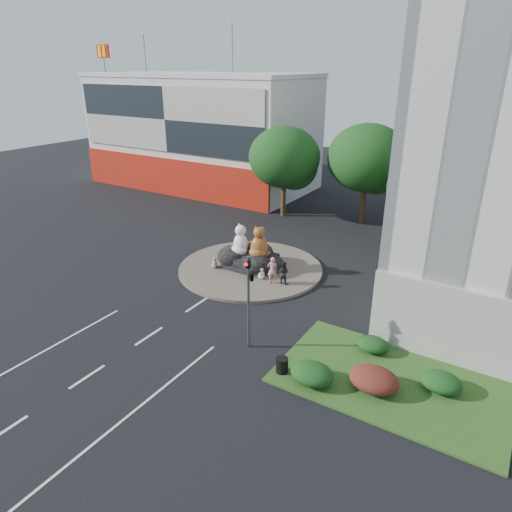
{
  "coord_description": "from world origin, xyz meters",
  "views": [
    {
      "loc": [
        15.69,
        -14.47,
        13.32
      ],
      "look_at": [
        1.54,
        8.26,
        2.0
      ],
      "focal_mm": 32.0,
      "sensor_mm": 36.0,
      "label": 1
    }
  ],
  "objects": [
    {
      "name": "hedge_near_green",
      "position": [
        9.0,
        1.0,
        0.57
      ],
      "size": [
        2.0,
        1.6,
        0.9
      ],
      "primitive_type": "ellipsoid",
      "color": "#113812",
      "rests_on": "grass_verge"
    },
    {
      "name": "pedestrian_pink",
      "position": [
        2.53,
        8.67,
        1.09
      ],
      "size": [
        0.77,
        0.65,
        1.79
      ],
      "primitive_type": "imported",
      "rotation": [
        0.0,
        0.0,
        3.55
      ],
      "color": "tan",
      "rests_on": "roundabout_island"
    },
    {
      "name": "cat_tabby",
      "position": [
        0.72,
        9.99,
        2.25
      ],
      "size": [
        1.7,
        1.59,
        2.3
      ],
      "primitive_type": null,
      "rotation": [
        0.0,
        0.0,
        0.34
      ],
      "color": "#C56A29",
      "rests_on": "rock_plinth"
    },
    {
      "name": "hedge_mid_green",
      "position": [
        14.0,
        3.5,
        0.53
      ],
      "size": [
        1.8,
        1.44,
        0.81
      ],
      "primitive_type": "ellipsoid",
      "color": "#113812",
      "rests_on": "grass_verge"
    },
    {
      "name": "litter_bin",
      "position": [
        7.5,
        0.95,
        0.48
      ],
      "size": [
        0.71,
        0.71,
        0.73
      ],
      "primitive_type": "cylinder",
      "rotation": [
        0.0,
        0.0,
        0.29
      ],
      "color": "black",
      "rests_on": "grass_verge"
    },
    {
      "name": "shophouse_block",
      "position": [
        -18.0,
        27.91,
        6.18
      ],
      "size": [
        25.2,
        12.3,
        17.4
      ],
      "color": "silver",
      "rests_on": "ground"
    },
    {
      "name": "tree_left",
      "position": [
        -3.93,
        22.06,
        5.25
      ],
      "size": [
        6.46,
        6.46,
        8.27
      ],
      "color": "#382314",
      "rests_on": "ground"
    },
    {
      "name": "street_lamp",
      "position": [
        12.82,
        8.0,
        4.55
      ],
      "size": [
        2.34,
        0.22,
        8.06
      ],
      "color": "#595B60",
      "rests_on": "ground"
    },
    {
      "name": "roundabout_island",
      "position": [
        0.0,
        10.0,
        0.1
      ],
      "size": [
        10.0,
        10.0,
        0.2
      ],
      "primitive_type": "cylinder",
      "color": "brown",
      "rests_on": "ground"
    },
    {
      "name": "hedge_back_green",
      "position": [
        10.5,
        4.8,
        0.48
      ],
      "size": [
        1.6,
        1.28,
        0.72
      ],
      "primitive_type": "ellipsoid",
      "color": "#113812",
      "rests_on": "grass_verge"
    },
    {
      "name": "traffic_light",
      "position": [
        5.1,
        2.0,
        3.62
      ],
      "size": [
        0.44,
        1.24,
        5.0
      ],
      "color": "#595B60",
      "rests_on": "ground"
    },
    {
      "name": "cat_white",
      "position": [
        -0.67,
        9.81,
        2.22
      ],
      "size": [
        1.74,
        1.67,
        2.23
      ],
      "primitive_type": null,
      "rotation": [
        0.0,
        0.0,
        -0.52
      ],
      "color": "silver",
      "rests_on": "rock_plinth"
    },
    {
      "name": "kitten_white",
      "position": [
        1.61,
        8.82,
        0.62
      ],
      "size": [
        0.66,
        0.67,
        0.84
      ],
      "primitive_type": null,
      "rotation": [
        0.0,
        0.0,
        0.84
      ],
      "color": "silver",
      "rests_on": "roundabout_island"
    },
    {
      "name": "tree_mid",
      "position": [
        3.07,
        24.06,
        5.56
      ],
      "size": [
        6.84,
        6.84,
        8.76
      ],
      "color": "#382314",
      "rests_on": "ground"
    },
    {
      "name": "ground",
      "position": [
        0.0,
        0.0,
        0.0
      ],
      "size": [
        120.0,
        120.0,
        0.0
      ],
      "primitive_type": "plane",
      "color": "black",
      "rests_on": "ground"
    },
    {
      "name": "hedge_red",
      "position": [
        11.5,
        2.0,
        0.61
      ],
      "size": [
        2.2,
        1.76,
        0.99
      ],
      "primitive_type": "ellipsoid",
      "color": "#491C13",
      "rests_on": "grass_verge"
    },
    {
      "name": "pedestrian_dark",
      "position": [
        3.18,
        8.94,
        0.97
      ],
      "size": [
        0.76,
        0.6,
        1.53
      ],
      "primitive_type": "imported",
      "rotation": [
        0.0,
        0.0,
        3.16
      ],
      "color": "black",
      "rests_on": "roundabout_island"
    },
    {
      "name": "parked_car",
      "position": [
        -15.71,
        22.77,
        0.71
      ],
      "size": [
        4.41,
        1.82,
        1.42
      ],
      "primitive_type": "imported",
      "rotation": [
        0.0,
        0.0,
        1.65
      ],
      "color": "#A7AAAF",
      "rests_on": "ground"
    },
    {
      "name": "rock_plinth",
      "position": [
        0.0,
        10.0,
        0.65
      ],
      "size": [
        3.2,
        2.6,
        0.9
      ],
      "primitive_type": null,
      "color": "black",
      "rests_on": "roundabout_island"
    },
    {
      "name": "grass_verge",
      "position": [
        12.0,
        3.0,
        0.06
      ],
      "size": [
        10.0,
        6.0,
        0.12
      ],
      "primitive_type": "cube",
      "color": "#1F4A18",
      "rests_on": "ground"
    },
    {
      "name": "tree_right",
      "position": [
        9.07,
        20.06,
        4.63
      ],
      "size": [
        5.7,
        5.7,
        7.3
      ],
      "color": "#382314",
      "rests_on": "ground"
    },
    {
      "name": "kitten_calico",
      "position": [
        -2.06,
        8.61,
        0.61
      ],
      "size": [
        0.63,
        0.61,
        0.81
      ],
      "primitive_type": null,
      "rotation": [
        0.0,
        0.0,
        -0.52
      ],
      "color": "beige",
      "rests_on": "roundabout_island"
    }
  ]
}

